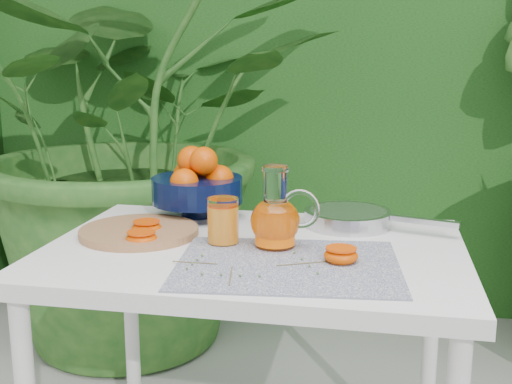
% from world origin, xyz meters
% --- Properties ---
extents(hedge_backdrop, '(8.00, 1.65, 2.50)m').
position_xyz_m(hedge_backdrop, '(0.06, 2.06, 1.19)').
color(hedge_backdrop, '#174E16').
rests_on(hedge_backdrop, ground).
extents(potted_plant_left, '(2.51, 2.51, 1.87)m').
position_xyz_m(potted_plant_left, '(-0.68, 1.14, 0.93)').
color(potted_plant_left, '#1F541D').
rests_on(potted_plant_left, ground).
extents(white_table, '(1.00, 0.70, 0.75)m').
position_xyz_m(white_table, '(0.01, 0.10, 0.67)').
color(white_table, white).
rests_on(white_table, ground).
extents(placemat, '(0.52, 0.42, 0.00)m').
position_xyz_m(placemat, '(0.11, -0.03, 0.75)').
color(placemat, '#0C1547').
rests_on(placemat, white_table).
extents(cutting_board, '(0.39, 0.39, 0.02)m').
position_xyz_m(cutting_board, '(-0.29, 0.14, 0.76)').
color(cutting_board, '#976544').
rests_on(cutting_board, white_table).
extents(fruit_bowl, '(0.32, 0.32, 0.20)m').
position_xyz_m(fruit_bowl, '(-0.20, 0.36, 0.84)').
color(fruit_bowl, black).
rests_on(fruit_bowl, white_table).
extents(juice_pitcher, '(0.17, 0.13, 0.20)m').
position_xyz_m(juice_pitcher, '(0.07, 0.09, 0.82)').
color(juice_pitcher, white).
rests_on(juice_pitcher, white_table).
extents(juice_tumbler, '(0.10, 0.10, 0.11)m').
position_xyz_m(juice_tumbler, '(-0.06, 0.10, 0.81)').
color(juice_tumbler, white).
rests_on(juice_tumbler, white_table).
extents(saute_pan, '(0.43, 0.29, 0.04)m').
position_xyz_m(saute_pan, '(0.23, 0.33, 0.77)').
color(saute_pan, '#B8B7BC').
rests_on(saute_pan, white_table).
extents(orange_halves, '(0.58, 0.21, 0.04)m').
position_xyz_m(orange_halves, '(-0.10, 0.07, 0.77)').
color(orange_halves, '#EE6002').
rests_on(orange_halves, white_table).
extents(thyme_sprigs, '(0.35, 0.24, 0.01)m').
position_xyz_m(thyme_sprigs, '(0.03, -0.07, 0.76)').
color(thyme_sprigs, brown).
rests_on(thyme_sprigs, white_table).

